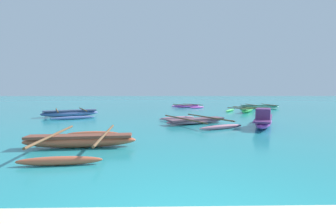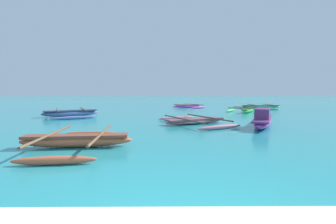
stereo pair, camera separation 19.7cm
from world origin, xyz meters
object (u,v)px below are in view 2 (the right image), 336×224
moored_boat_3 (195,121)px  moored_boat_5 (77,141)px  moored_boat_2 (188,106)px  moored_boat_6 (248,110)px  moored_boat_0 (71,113)px  moored_boat_1 (260,107)px  moored_boat_4 (263,120)px

moored_boat_3 → moored_boat_5: size_ratio=1.32×
moored_boat_2 → moored_boat_6: size_ratio=1.01×
moored_boat_0 → moored_boat_3: 8.82m
moored_boat_0 → moored_boat_6: (13.38, 3.30, -0.06)m
moored_boat_1 → moored_boat_4: size_ratio=1.00×
moored_boat_0 → moored_boat_6: size_ratio=1.13×
moored_boat_3 → moored_boat_5: moored_boat_5 is taller
moored_boat_3 → moored_boat_4: 3.28m
moored_boat_2 → moored_boat_5: bearing=-138.1°
moored_boat_2 → moored_boat_0: bearing=-165.6°
moored_boat_1 → moored_boat_2: 7.50m
moored_boat_0 → moored_boat_4: 12.08m
moored_boat_5 → moored_boat_4: bearing=24.1°
moored_boat_5 → moored_boat_0: bearing=108.8°
moored_boat_1 → moored_boat_3: 13.96m
moored_boat_2 → moored_boat_4: bearing=-113.7°
moored_boat_5 → moored_boat_6: 15.32m
moored_boat_0 → moored_boat_6: moored_boat_0 is taller
moored_boat_0 → moored_boat_2: moored_boat_0 is taller
moored_boat_2 → moored_boat_5: 18.97m
moored_boat_1 → moored_boat_6: size_ratio=0.99×
moored_boat_6 → moored_boat_5: bearing=174.1°
moored_boat_5 → moored_boat_6: (9.53, 12.00, -0.02)m
moored_boat_0 → moored_boat_6: bearing=-13.1°
moored_boat_3 → moored_boat_2: bearing=60.1°
moored_boat_3 → moored_boat_4: moored_boat_4 is taller
moored_boat_0 → moored_boat_4: (11.15, -4.63, 0.08)m
moored_boat_4 → moored_boat_0: bearing=94.5°
moored_boat_3 → moored_boat_6: (5.36, 6.97, 0.03)m
moored_boat_1 → moored_boat_3: bearing=-122.0°
moored_boat_0 → moored_boat_2: (8.96, 9.56, -0.07)m
moored_boat_6 → moored_boat_1: bearing=-0.6°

